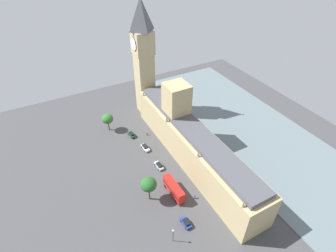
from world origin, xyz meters
TOP-DOWN VIEW (x-y plane):
  - ground_plane at (0.00, 0.00)m, footprint 141.74×141.74m
  - river_thames at (-34.29, 0.00)m, footprint 43.15×127.56m
  - parliament_building at (-2.00, -1.75)m, footprint 11.90×70.92m
  - clock_tower at (-0.96, -39.77)m, footprint 8.16×8.16m
  - car_dark_green_corner at (13.17, -24.23)m, footprint 2.16×4.45m
  - car_white_opposite_hall at (11.40, -13.95)m, footprint 2.17×4.75m
  - car_silver_midblock at (11.03, -2.41)m, footprint 2.03×4.70m
  - double_decker_bus_near_tower at (12.13, 10.79)m, footprint 2.87×10.56m
  - car_blue_trailing at (14.45, 22.53)m, footprint 1.98×4.25m
  - pedestrian_far_end at (7.03, -21.66)m, footprint 0.63×0.67m
  - pedestrian_leading at (6.96, 15.72)m, footprint 0.67×0.70m
  - plane_tree_under_trees at (20.22, -32.96)m, footprint 4.91×4.91m
  - plane_tree_kerbside at (20.16, 8.82)m, footprint 5.20×5.20m
  - street_lamp_by_river_gate at (20.45, 25.25)m, footprint 0.56×0.56m

SIDE VIEW (x-z plane):
  - ground_plane at x=0.00m, z-range 0.00..0.00m
  - river_thames at x=-34.29m, z-range 0.00..0.25m
  - pedestrian_far_end at x=7.03m, z-range -0.08..1.51m
  - pedestrian_leading at x=6.96m, z-range -0.08..1.59m
  - car_dark_green_corner at x=13.17m, z-range 0.02..1.76m
  - car_blue_trailing at x=14.45m, z-range 0.02..1.76m
  - car_silver_midblock at x=11.03m, z-range 0.02..1.76m
  - car_white_opposite_hall at x=11.40m, z-range 0.02..1.76m
  - double_decker_bus_near_tower at x=12.13m, z-range 0.26..5.01m
  - street_lamp_by_river_gate at x=20.45m, z-range 1.17..6.79m
  - plane_tree_under_trees at x=20.22m, z-range 1.90..9.98m
  - plane_tree_kerbside at x=20.16m, z-range 2.43..11.85m
  - parliament_building at x=-2.00m, z-range -5.15..21.32m
  - clock_tower at x=-0.96m, z-range 0.88..52.60m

